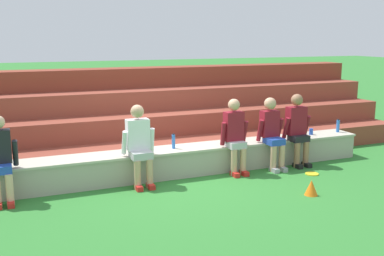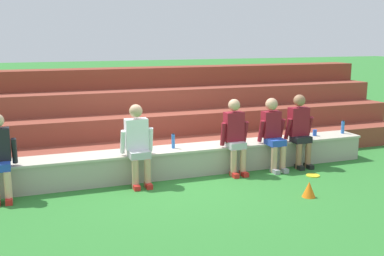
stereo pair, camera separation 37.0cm
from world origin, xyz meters
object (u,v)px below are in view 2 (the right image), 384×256
Objects in this scene: frisbee at (313,175)px; person_right_of_center at (273,132)px; water_bottle_mid_right at (343,127)px; sports_cone at (309,189)px; person_far_right at (300,128)px; plastic_cup_right_end at (315,133)px; water_bottle_mid_left at (173,141)px; person_left_of_center at (138,142)px; person_center at (235,134)px; person_far_left at (0,156)px.

person_right_of_center is at bearing 125.51° from frisbee.
sports_cone is (-2.06, -1.87, -0.50)m from water_bottle_mid_right.
person_far_right reaches higher than plastic_cup_right_end.
person_right_of_center is 1.88m from water_bottle_mid_left.
frisbee is (-1.35, -0.96, -0.61)m from water_bottle_mid_right.
person_left_of_center is 0.79m from water_bottle_mid_left.
person_center is 1.37m from person_far_right.
person_right_of_center reaches higher than water_bottle_mid_right.
person_far_right is at bearing -165.82° from water_bottle_mid_right.
person_far_right is at bearing 0.72° from person_center.
sports_cone is (-0.25, -1.56, -0.60)m from person_right_of_center.
person_left_of_center is 11.03× the size of plastic_cup_right_end.
person_far_left is 5.28m from person_far_right.
person_far_right is at bearing 0.21° from person_left_of_center.
water_bottle_mid_right is 0.68m from plastic_cup_right_end.
water_bottle_mid_left is 1.11× the size of sports_cone.
person_left_of_center is at bearing 168.22° from frisbee.
frisbee is at bearing 52.03° from sports_cone.
person_right_of_center is 1.07m from frisbee.
person_far_left is 4.71m from person_right_of_center.
water_bottle_mid_right reaches higher than sports_cone.
water_bottle_mid_left is at bearing 130.96° from sports_cone.
person_right_of_center is at bearing -164.49° from plastic_cup_right_end.
water_bottle_mid_right is at bearing 42.17° from sports_cone.
person_far_right is at bearing 0.19° from person_far_left.
person_center is at bearing -172.76° from water_bottle_mid_right.
person_far_right reaches higher than person_center.
person_left_of_center is 5.49× the size of sports_cone.
person_far_left is 4.82× the size of water_bottle_mid_left.
person_left_of_center is 1.01× the size of person_right_of_center.
person_center is at bearing 0.00° from person_far_left.
plastic_cup_right_end is at bearing 0.36° from water_bottle_mid_left.
person_left_of_center is 2.86m from sports_cone.
person_center is 4.96× the size of water_bottle_mid_right.
water_bottle_mid_right is at bearing 35.35° from frisbee.
frisbee is (3.04, -0.63, -0.72)m from person_left_of_center.
person_right_of_center reaches higher than sports_cone.
person_left_of_center is 4.92× the size of water_bottle_mid_right.
plastic_cup_right_end is at bearing 3.30° from person_far_left.
plastic_cup_right_end is at bearing 29.29° from person_far_right.
water_bottle_mid_right is at bearing 0.21° from water_bottle_mid_left.
person_far_left is at bearing 160.98° from sports_cone.
person_right_of_center reaches higher than water_bottle_mid_left.
person_center is 0.79m from person_right_of_center.
water_bottle_mid_right is at bearing -0.47° from plastic_cup_right_end.
sports_cone reaches higher than frisbee.
person_far_right is at bearing -7.06° from water_bottle_mid_left.
water_bottle_mid_right reaches higher than water_bottle_mid_left.
person_far_right is 5.61× the size of sports_cone.
person_far_right reaches higher than water_bottle_mid_right.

